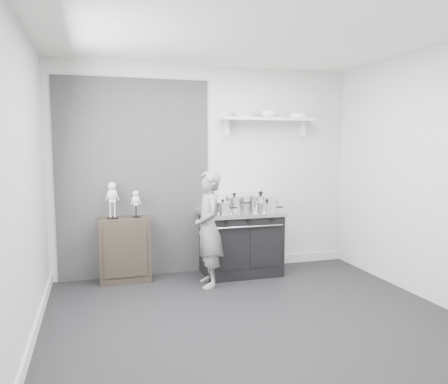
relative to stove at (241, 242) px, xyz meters
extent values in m
plane|color=black|center=(-0.36, -1.48, -0.42)|extent=(4.00, 4.00, 0.00)
cube|color=beige|center=(-0.36, 0.32, 0.93)|extent=(4.00, 0.02, 2.70)
cube|color=beige|center=(-0.36, -3.28, 0.93)|extent=(4.00, 0.02, 2.70)
cube|color=beige|center=(-2.36, -1.48, 0.93)|extent=(0.02, 3.60, 2.70)
cube|color=beige|center=(1.64, -1.48, 0.93)|extent=(0.02, 3.60, 2.70)
cube|color=silver|center=(-0.36, -1.48, 2.28)|extent=(4.00, 3.60, 0.02)
cube|color=black|center=(-1.31, 0.31, 0.83)|extent=(1.90, 0.02, 2.50)
cube|color=silver|center=(0.64, 0.30, -0.36)|extent=(2.00, 0.03, 0.12)
cube|color=silver|center=(-2.34, -1.48, -0.36)|extent=(0.03, 3.60, 0.12)
cube|color=silver|center=(0.44, 0.19, 1.60)|extent=(1.30, 0.26, 0.04)
cube|color=silver|center=(-0.11, 0.26, 1.48)|extent=(0.03, 0.12, 0.20)
cube|color=silver|center=(0.99, 0.26, 1.48)|extent=(0.03, 0.12, 0.20)
cube|color=black|center=(0.00, 0.00, -0.03)|extent=(0.98, 0.59, 0.78)
cube|color=silver|center=(0.00, 0.00, 0.39)|extent=(1.04, 0.63, 0.05)
cube|color=black|center=(-0.23, -0.29, -0.01)|extent=(0.41, 0.02, 0.51)
cube|color=black|center=(0.23, -0.29, -0.01)|extent=(0.41, 0.02, 0.51)
cylinder|color=silver|center=(0.00, -0.32, 0.27)|extent=(0.88, 0.02, 0.02)
cylinder|color=black|center=(-0.29, -0.30, 0.34)|extent=(0.04, 0.03, 0.04)
cylinder|color=black|center=(0.00, -0.30, 0.34)|extent=(0.04, 0.03, 0.04)
cylinder|color=black|center=(0.29, -0.30, 0.34)|extent=(0.04, 0.03, 0.04)
cube|color=black|center=(-1.47, 0.13, -0.02)|extent=(0.61, 0.36, 0.79)
imported|color=slate|center=(-0.52, -0.33, 0.27)|extent=(0.36, 0.52, 1.38)
cylinder|color=silver|center=(-0.28, -0.12, 0.48)|extent=(0.19, 0.19, 0.13)
cylinder|color=silver|center=(-0.28, -0.12, 0.55)|extent=(0.19, 0.19, 0.01)
sphere|color=black|center=(-0.28, -0.12, 0.58)|extent=(0.03, 0.03, 0.03)
cylinder|color=black|center=(-0.15, -0.12, 0.48)|extent=(0.10, 0.02, 0.02)
cylinder|color=silver|center=(-0.04, 0.15, 0.49)|extent=(0.26, 0.26, 0.16)
cylinder|color=silver|center=(-0.04, 0.15, 0.58)|extent=(0.26, 0.26, 0.02)
sphere|color=black|center=(-0.04, 0.15, 0.61)|extent=(0.05, 0.05, 0.05)
cylinder|color=black|center=(0.12, 0.15, 0.49)|extent=(0.10, 0.02, 0.02)
cylinder|color=silver|center=(0.31, 0.11, 0.50)|extent=(0.32, 0.32, 0.17)
cylinder|color=silver|center=(0.31, 0.11, 0.59)|extent=(0.33, 0.33, 0.02)
sphere|color=black|center=(0.31, 0.11, 0.62)|extent=(0.06, 0.06, 0.06)
cylinder|color=black|center=(0.51, 0.11, 0.50)|extent=(0.10, 0.02, 0.02)
cylinder|color=silver|center=(0.29, -0.15, 0.47)|extent=(0.25, 0.25, 0.11)
cylinder|color=silver|center=(0.29, -0.15, 0.53)|extent=(0.26, 0.26, 0.01)
sphere|color=black|center=(0.29, -0.15, 0.56)|extent=(0.04, 0.04, 0.04)
cylinder|color=black|center=(0.46, -0.15, 0.47)|extent=(0.10, 0.02, 0.02)
imported|color=white|center=(0.09, 0.19, 1.66)|extent=(0.30, 0.30, 0.07)
imported|color=white|center=(0.45, 0.19, 1.66)|extent=(0.26, 0.26, 0.08)
cylinder|color=white|center=(0.88, 0.19, 1.65)|extent=(0.24, 0.24, 0.06)
camera|label=1|loc=(-1.80, -5.26, 1.28)|focal=35.00mm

